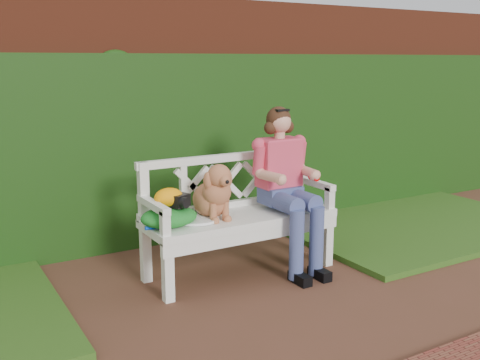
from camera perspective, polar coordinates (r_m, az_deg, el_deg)
ground at (r=3.87m, az=1.43°, el=-13.09°), size 60.00×60.00×0.00m
brick_wall at (r=5.24m, az=-9.57°, el=5.96°), size 10.00×0.30×2.20m
ivy_hedge at (r=5.07m, az=-8.58°, el=2.94°), size 10.00×0.18×1.70m
grass_right at (r=5.97m, az=16.68°, el=-4.15°), size 2.60×2.00×0.05m
garden_bench at (r=4.41m, az=-0.00°, el=-6.49°), size 1.63×0.75×0.48m
seated_woman at (r=4.49m, az=4.26°, el=-1.33°), size 0.64×0.77×1.21m
dog at (r=4.19m, az=-2.79°, el=-1.01°), size 0.29×0.39×0.43m
tennis_racket at (r=4.13m, az=-4.57°, el=-4.13°), size 0.64×0.39×0.03m
green_bag at (r=4.05m, az=-7.23°, el=-3.69°), size 0.51×0.46×0.14m
camera_item at (r=4.02m, az=-6.19°, el=-2.07°), size 0.16×0.15×0.09m
baseball_glove at (r=4.03m, az=-7.25°, el=-1.75°), size 0.25×0.22×0.13m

